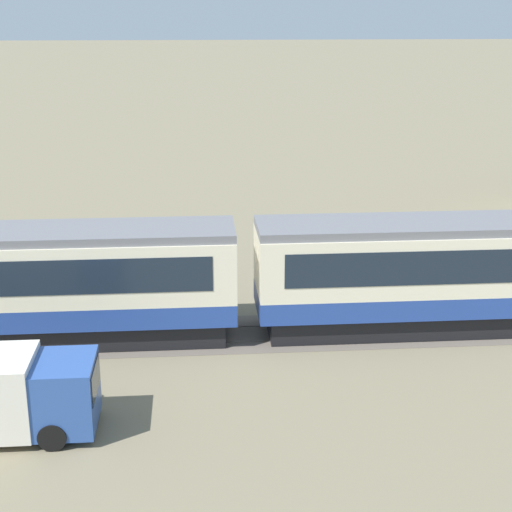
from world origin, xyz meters
The scene contains 2 objects.
passenger_train centered at (-12.51, 1.67, 2.34)m, with size 86.44×3.06×4.22m.
railway_track centered at (-10.97, 1.67, 0.01)m, with size 126.83×3.60×0.04m.
Camera 1 is at (-14.62, -25.29, 11.56)m, focal length 55.00 mm.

